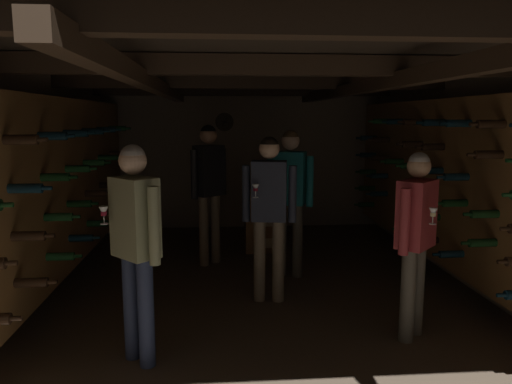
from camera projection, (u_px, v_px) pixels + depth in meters
ground_plane at (261, 294)px, 5.13m from camera, size 8.40×8.40×0.00m
room_shell at (259, 159)px, 5.18m from camera, size 4.72×6.52×2.41m
wine_crate_stack at (264, 219)px, 6.72m from camera, size 0.52×0.35×0.90m
display_bottle at (264, 177)px, 6.61m from camera, size 0.08×0.08×0.35m
person_host_center at (269, 203)px, 4.79m from camera, size 0.53×0.33×1.67m
person_guest_far_left at (209, 180)px, 6.02m from camera, size 0.43×0.44×1.76m
person_guest_near_left at (135, 234)px, 3.56m from camera, size 0.45×0.41×1.66m
person_guest_near_right at (416, 229)px, 3.98m from camera, size 0.41×0.45×1.57m
person_guest_rear_center at (290, 189)px, 5.56m from camera, size 0.51×0.33×1.71m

